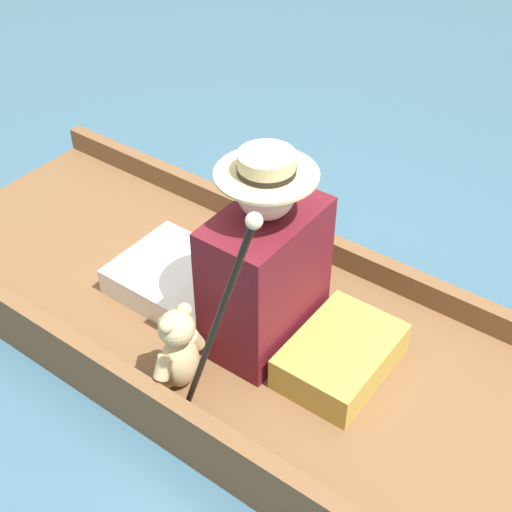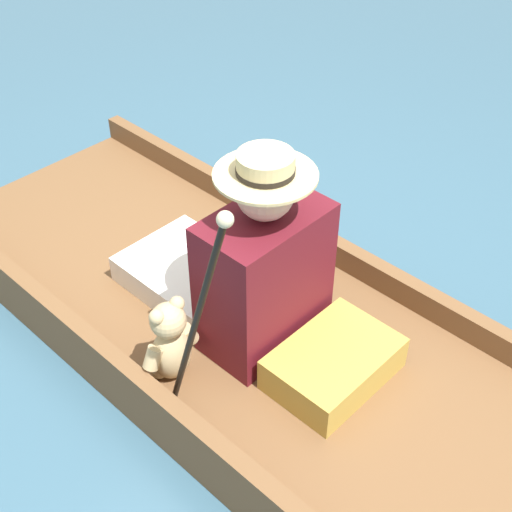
% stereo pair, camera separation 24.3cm
% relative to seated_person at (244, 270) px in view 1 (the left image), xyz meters
% --- Properties ---
extents(ground_plane, '(16.00, 16.00, 0.00)m').
position_rel_seated_person_xyz_m(ground_plane, '(0.01, 0.07, -0.41)').
color(ground_plane, '#385B70').
extents(punt_boat, '(1.08, 2.82, 0.25)m').
position_rel_seated_person_xyz_m(punt_boat, '(0.01, 0.07, -0.33)').
color(punt_boat, brown).
rests_on(punt_boat, ground_plane).
extents(seat_cushion, '(0.44, 0.31, 0.13)m').
position_rel_seated_person_xyz_m(seat_cushion, '(0.02, -0.40, -0.20)').
color(seat_cushion, '#B7933D').
rests_on(seat_cushion, punt_boat).
extents(seated_person, '(0.45, 0.82, 0.77)m').
position_rel_seated_person_xyz_m(seated_person, '(0.00, 0.00, 0.00)').
color(seated_person, white).
rests_on(seated_person, punt_boat).
extents(teddy_bear, '(0.24, 0.14, 0.34)m').
position_rel_seated_person_xyz_m(teddy_bear, '(-0.36, 0.01, -0.11)').
color(teddy_bear, tan).
rests_on(teddy_bear, punt_boat).
extents(wine_glass, '(0.08, 0.08, 0.10)m').
position_rel_seated_person_xyz_m(wine_glass, '(0.39, 0.36, -0.19)').
color(wine_glass, silver).
rests_on(wine_glass, punt_boat).
extents(walking_cane, '(0.04, 0.32, 0.93)m').
position_rel_seated_person_xyz_m(walking_cane, '(-0.43, -0.25, 0.27)').
color(walking_cane, black).
rests_on(walking_cane, punt_boat).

